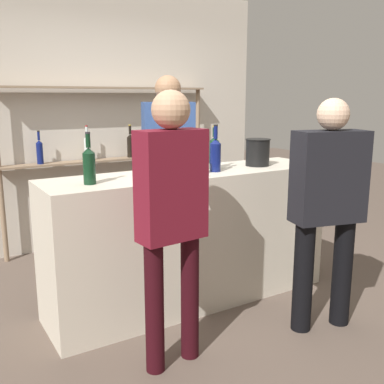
{
  "coord_description": "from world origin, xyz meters",
  "views": [
    {
      "loc": [
        -1.79,
        -2.91,
        1.63
      ],
      "look_at": [
        0.0,
        0.0,
        0.9
      ],
      "focal_mm": 42.0,
      "sensor_mm": 36.0,
      "label": 1
    }
  ],
  "objects_px": {
    "counter_bottle_3": "(198,159)",
    "wine_glass": "(148,160)",
    "counter_bottle_0": "(214,152)",
    "counter_bottle_1": "(89,164)",
    "customer_left": "(172,209)",
    "customer_right": "(328,200)",
    "counter_bottle_2": "(215,154)",
    "cork_jar": "(149,170)",
    "ice_bucket": "(258,152)",
    "server_behind_counter": "(169,157)"
  },
  "relations": [
    {
      "from": "counter_bottle_2",
      "to": "ice_bucket",
      "type": "xyz_separation_m",
      "value": [
        0.47,
        0.06,
        -0.02
      ]
    },
    {
      "from": "counter_bottle_2",
      "to": "ice_bucket",
      "type": "distance_m",
      "value": 0.47
    },
    {
      "from": "counter_bottle_1",
      "to": "counter_bottle_3",
      "type": "distance_m",
      "value": 0.81
    },
    {
      "from": "counter_bottle_1",
      "to": "counter_bottle_3",
      "type": "xyz_separation_m",
      "value": [
        0.81,
        -0.07,
        -0.01
      ]
    },
    {
      "from": "counter_bottle_1",
      "to": "wine_glass",
      "type": "bearing_deg",
      "value": 10.12
    },
    {
      "from": "counter_bottle_3",
      "to": "server_behind_counter",
      "type": "distance_m",
      "value": 0.93
    },
    {
      "from": "counter_bottle_3",
      "to": "wine_glass",
      "type": "distance_m",
      "value": 0.37
    },
    {
      "from": "wine_glass",
      "to": "counter_bottle_2",
      "type": "bearing_deg",
      "value": -10.83
    },
    {
      "from": "counter_bottle_3",
      "to": "ice_bucket",
      "type": "bearing_deg",
      "value": 9.81
    },
    {
      "from": "counter_bottle_0",
      "to": "counter_bottle_2",
      "type": "relative_size",
      "value": 0.95
    },
    {
      "from": "counter_bottle_0",
      "to": "customer_right",
      "type": "distance_m",
      "value": 0.98
    },
    {
      "from": "wine_glass",
      "to": "cork_jar",
      "type": "bearing_deg",
      "value": -115.63
    },
    {
      "from": "counter_bottle_3",
      "to": "customer_left",
      "type": "height_order",
      "value": "customer_left"
    },
    {
      "from": "counter_bottle_1",
      "to": "server_behind_counter",
      "type": "distance_m",
      "value": 1.33
    },
    {
      "from": "counter_bottle_2",
      "to": "customer_left",
      "type": "relative_size",
      "value": 0.22
    },
    {
      "from": "counter_bottle_3",
      "to": "server_behind_counter",
      "type": "relative_size",
      "value": 0.17
    },
    {
      "from": "counter_bottle_3",
      "to": "customer_left",
      "type": "relative_size",
      "value": 0.18
    },
    {
      "from": "cork_jar",
      "to": "counter_bottle_3",
      "type": "bearing_deg",
      "value": 3.46
    },
    {
      "from": "counter_bottle_1",
      "to": "counter_bottle_2",
      "type": "xyz_separation_m",
      "value": [
        1.0,
        -0.02,
        0.01
      ]
    },
    {
      "from": "counter_bottle_1",
      "to": "customer_right",
      "type": "distance_m",
      "value": 1.63
    },
    {
      "from": "customer_right",
      "to": "counter_bottle_3",
      "type": "bearing_deg",
      "value": 54.44
    },
    {
      "from": "counter_bottle_1",
      "to": "cork_jar",
      "type": "distance_m",
      "value": 0.4
    },
    {
      "from": "cork_jar",
      "to": "wine_glass",
      "type": "bearing_deg",
      "value": 64.37
    },
    {
      "from": "counter_bottle_3",
      "to": "wine_glass",
      "type": "height_order",
      "value": "counter_bottle_3"
    },
    {
      "from": "counter_bottle_2",
      "to": "counter_bottle_3",
      "type": "height_order",
      "value": "counter_bottle_2"
    },
    {
      "from": "cork_jar",
      "to": "server_behind_counter",
      "type": "distance_m",
      "value": 1.13
    },
    {
      "from": "customer_left",
      "to": "ice_bucket",
      "type": "bearing_deg",
      "value": -65.75
    },
    {
      "from": "counter_bottle_0",
      "to": "counter_bottle_1",
      "type": "bearing_deg",
      "value": -174.64
    },
    {
      "from": "ice_bucket",
      "to": "counter_bottle_1",
      "type": "bearing_deg",
      "value": -178.21
    },
    {
      "from": "customer_left",
      "to": "customer_right",
      "type": "bearing_deg",
      "value": -102.96
    },
    {
      "from": "counter_bottle_2",
      "to": "server_behind_counter",
      "type": "height_order",
      "value": "server_behind_counter"
    },
    {
      "from": "counter_bottle_3",
      "to": "customer_right",
      "type": "xyz_separation_m",
      "value": [
        0.59,
        -0.72,
        -0.24
      ]
    },
    {
      "from": "counter_bottle_0",
      "to": "ice_bucket",
      "type": "height_order",
      "value": "counter_bottle_0"
    },
    {
      "from": "counter_bottle_1",
      "to": "counter_bottle_2",
      "type": "distance_m",
      "value": 1.0
    },
    {
      "from": "counter_bottle_2",
      "to": "customer_left",
      "type": "xyz_separation_m",
      "value": [
        -0.73,
        -0.62,
        -0.2
      ]
    },
    {
      "from": "counter_bottle_2",
      "to": "customer_right",
      "type": "distance_m",
      "value": 0.91
    },
    {
      "from": "wine_glass",
      "to": "cork_jar",
      "type": "relative_size",
      "value": 1.09
    },
    {
      "from": "cork_jar",
      "to": "customer_right",
      "type": "xyz_separation_m",
      "value": [
        1.01,
        -0.69,
        -0.2
      ]
    },
    {
      "from": "counter_bottle_0",
      "to": "customer_left",
      "type": "xyz_separation_m",
      "value": [
        -0.8,
        -0.73,
        -0.2
      ]
    },
    {
      "from": "server_behind_counter",
      "to": "counter_bottle_3",
      "type": "bearing_deg",
      "value": 1.69
    },
    {
      "from": "counter_bottle_1",
      "to": "counter_bottle_2",
      "type": "height_order",
      "value": "counter_bottle_2"
    },
    {
      "from": "counter_bottle_1",
      "to": "counter_bottle_2",
      "type": "bearing_deg",
      "value": -0.88
    },
    {
      "from": "counter_bottle_3",
      "to": "ice_bucket",
      "type": "distance_m",
      "value": 0.67
    },
    {
      "from": "counter_bottle_0",
      "to": "counter_bottle_2",
      "type": "distance_m",
      "value": 0.13
    },
    {
      "from": "counter_bottle_2",
      "to": "ice_bucket",
      "type": "height_order",
      "value": "counter_bottle_2"
    },
    {
      "from": "counter_bottle_2",
      "to": "counter_bottle_3",
      "type": "xyz_separation_m",
      "value": [
        -0.19,
        -0.05,
        -0.02
      ]
    },
    {
      "from": "ice_bucket",
      "to": "cork_jar",
      "type": "height_order",
      "value": "ice_bucket"
    },
    {
      "from": "ice_bucket",
      "to": "customer_left",
      "type": "relative_size",
      "value": 0.13
    },
    {
      "from": "wine_glass",
      "to": "server_behind_counter",
      "type": "bearing_deg",
      "value": 52.38
    },
    {
      "from": "counter_bottle_2",
      "to": "counter_bottle_1",
      "type": "bearing_deg",
      "value": 179.12
    }
  ]
}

